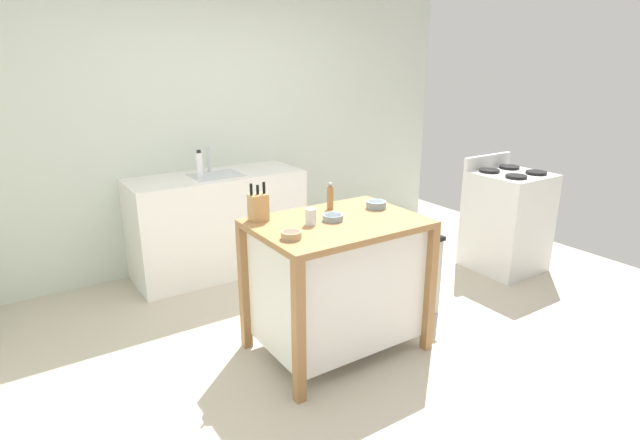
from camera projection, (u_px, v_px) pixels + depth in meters
name	position (u px, v px, depth m)	size (l,w,h in m)	color
ground_plane	(350.00, 347.00, 3.48)	(6.17, 6.17, 0.00)	#BCB29E
wall_back	(219.00, 124.00, 4.74)	(5.17, 0.10, 2.60)	silver
kitchen_island	(337.00, 279.00, 3.33)	(1.06, 0.75, 0.91)	#9E7042
knife_block	(258.00, 207.00, 3.19)	(0.11, 0.09, 0.24)	tan
bowl_ceramic_wide	(376.00, 205.00, 3.46)	(0.14, 0.14, 0.05)	gray
bowl_stoneware_deep	(291.00, 235.00, 2.88)	(0.12, 0.12, 0.04)	tan
bowl_ceramic_small	(333.00, 217.00, 3.20)	(0.13, 0.13, 0.04)	gray
drinking_cup	(311.00, 217.00, 3.12)	(0.07, 0.07, 0.10)	silver
pepper_grinder	(330.00, 197.00, 3.43)	(0.04, 0.04, 0.19)	#9E7042
trash_bin	(413.00, 275.00, 3.87)	(0.36, 0.28, 0.63)	#B7B2A8
sink_counter	(218.00, 223.00, 4.61)	(1.52, 0.60, 0.91)	white
sink_faucet	(208.00, 160.00, 4.55)	(0.02, 0.02, 0.22)	#B7BCC1
bottle_spray_cleaner	(200.00, 165.00, 4.31)	(0.06, 0.06, 0.24)	white
stove	(507.00, 220.00, 4.68)	(0.60, 0.60, 1.03)	silver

